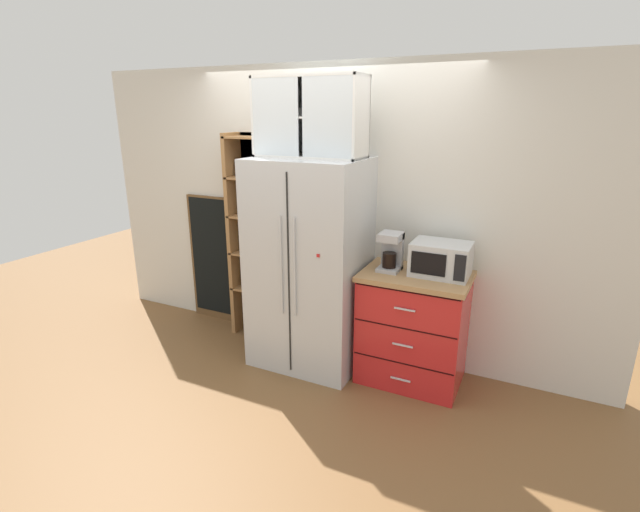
{
  "coord_description": "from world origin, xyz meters",
  "views": [
    {
      "loc": [
        1.72,
        -3.35,
        2.15
      ],
      "look_at": [
        0.1,
        -0.01,
        0.99
      ],
      "focal_mm": 26.03,
      "sensor_mm": 36.0,
      "label": 1
    }
  ],
  "objects_px": {
    "refrigerator": "(309,264)",
    "bottle_green": "(419,258)",
    "microwave": "(441,259)",
    "coffee_maker": "(391,251)",
    "mug_charcoal": "(417,268)",
    "chalkboard_menu": "(215,259)"
  },
  "relations": [
    {
      "from": "refrigerator",
      "to": "bottle_green",
      "type": "xyz_separation_m",
      "value": [
        0.91,
        0.13,
        0.15
      ]
    },
    {
      "from": "mug_charcoal",
      "to": "microwave",
      "type": "bearing_deg",
      "value": 14.46
    },
    {
      "from": "microwave",
      "to": "coffee_maker",
      "type": "distance_m",
      "value": 0.39
    },
    {
      "from": "microwave",
      "to": "mug_charcoal",
      "type": "xyz_separation_m",
      "value": [
        -0.17,
        -0.04,
        -0.09
      ]
    },
    {
      "from": "refrigerator",
      "to": "coffee_maker",
      "type": "xyz_separation_m",
      "value": [
        0.69,
        0.08,
        0.19
      ]
    },
    {
      "from": "microwave",
      "to": "bottle_green",
      "type": "relative_size",
      "value": 1.72
    },
    {
      "from": "microwave",
      "to": "chalkboard_menu",
      "type": "xyz_separation_m",
      "value": [
        -2.37,
        0.21,
        -0.39
      ]
    },
    {
      "from": "refrigerator",
      "to": "mug_charcoal",
      "type": "relative_size",
      "value": 16.32
    },
    {
      "from": "chalkboard_menu",
      "to": "mug_charcoal",
      "type": "bearing_deg",
      "value": -6.62
    },
    {
      "from": "refrigerator",
      "to": "chalkboard_menu",
      "type": "xyz_separation_m",
      "value": [
        -1.29,
        0.33,
        -0.23
      ]
    },
    {
      "from": "mug_charcoal",
      "to": "chalkboard_menu",
      "type": "height_order",
      "value": "chalkboard_menu"
    },
    {
      "from": "microwave",
      "to": "mug_charcoal",
      "type": "distance_m",
      "value": 0.19
    },
    {
      "from": "coffee_maker",
      "to": "mug_charcoal",
      "type": "height_order",
      "value": "coffee_maker"
    },
    {
      "from": "bottle_green",
      "to": "chalkboard_menu",
      "type": "xyz_separation_m",
      "value": [
        -2.19,
        0.21,
        -0.37
      ]
    },
    {
      "from": "microwave",
      "to": "chalkboard_menu",
      "type": "relative_size",
      "value": 0.33
    },
    {
      "from": "microwave",
      "to": "coffee_maker",
      "type": "bearing_deg",
      "value": -173.8
    },
    {
      "from": "microwave",
      "to": "bottle_green",
      "type": "height_order",
      "value": "microwave"
    },
    {
      "from": "coffee_maker",
      "to": "bottle_green",
      "type": "xyz_separation_m",
      "value": [
        0.22,
        0.05,
        -0.04
      ]
    },
    {
      "from": "bottle_green",
      "to": "microwave",
      "type": "bearing_deg",
      "value": -1.59
    },
    {
      "from": "mug_charcoal",
      "to": "bottle_green",
      "type": "relative_size",
      "value": 0.43
    },
    {
      "from": "refrigerator",
      "to": "bottle_green",
      "type": "bearing_deg",
      "value": 7.93
    },
    {
      "from": "refrigerator",
      "to": "microwave",
      "type": "xyz_separation_m",
      "value": [
        1.08,
        0.12,
        0.16
      ]
    }
  ]
}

